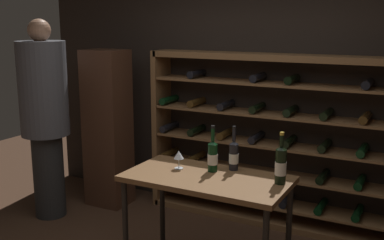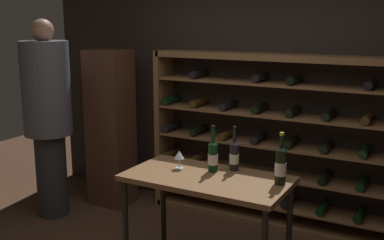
{
  "view_description": "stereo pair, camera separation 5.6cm",
  "coord_description": "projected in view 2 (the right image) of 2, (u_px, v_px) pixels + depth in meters",
  "views": [
    {
      "loc": [
        1.64,
        -2.61,
        2.02
      ],
      "look_at": [
        0.09,
        0.32,
        1.32
      ],
      "focal_mm": 43.82,
      "sensor_mm": 36.0,
      "label": 1
    },
    {
      "loc": [
        1.69,
        -2.58,
        2.02
      ],
      "look_at": [
        0.09,
        0.32,
        1.32
      ],
      "focal_mm": 43.82,
      "sensor_mm": 36.0,
      "label": 2
    }
  ],
  "objects": [
    {
      "name": "back_wall",
      "position": [
        260.0,
        90.0,
        4.8
      ],
      "size": [
        5.2,
        0.1,
        2.64
      ],
      "primitive_type": "cube",
      "color": "black",
      "rests_on": "ground"
    },
    {
      "name": "wine_bottle_black_capsule",
      "position": [
        213.0,
        156.0,
        3.58
      ],
      "size": [
        0.08,
        0.08,
        0.36
      ],
      "color": "black",
      "rests_on": "tasting_table"
    },
    {
      "name": "display_cabinet",
      "position": [
        111.0,
        128.0,
        5.14
      ],
      "size": [
        0.44,
        0.36,
        1.72
      ],
      "primitive_type": "cube",
      "color": "#4C2D1E",
      "rests_on": "ground"
    },
    {
      "name": "person_guest_khaki",
      "position": [
        48.0,
        110.0,
        4.77
      ],
      "size": [
        0.48,
        0.48,
        2.04
      ],
      "rotation": [
        0.0,
        0.0,
        0.68
      ],
      "color": "#272727",
      "rests_on": "ground"
    },
    {
      "name": "wine_glass_stemmed_center",
      "position": [
        179.0,
        156.0,
        3.65
      ],
      "size": [
        0.08,
        0.08,
        0.14
      ],
      "color": "silver",
      "rests_on": "tasting_table"
    },
    {
      "name": "wine_bottle_gold_foil",
      "position": [
        234.0,
        155.0,
        3.61
      ],
      "size": [
        0.07,
        0.07,
        0.35
      ],
      "color": "black",
      "rests_on": "tasting_table"
    },
    {
      "name": "wine_rack",
      "position": [
        276.0,
        143.0,
        4.59
      ],
      "size": [
        2.62,
        0.32,
        1.71
      ],
      "color": "brown",
      "rests_on": "ground"
    },
    {
      "name": "wine_bottle_green_slim",
      "position": [
        281.0,
        165.0,
        3.3
      ],
      "size": [
        0.08,
        0.08,
        0.38
      ],
      "color": "black",
      "rests_on": "tasting_table"
    },
    {
      "name": "tasting_table",
      "position": [
        207.0,
        188.0,
        3.51
      ],
      "size": [
        1.23,
        0.64,
        0.88
      ],
      "color": "brown",
      "rests_on": "ground"
    }
  ]
}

